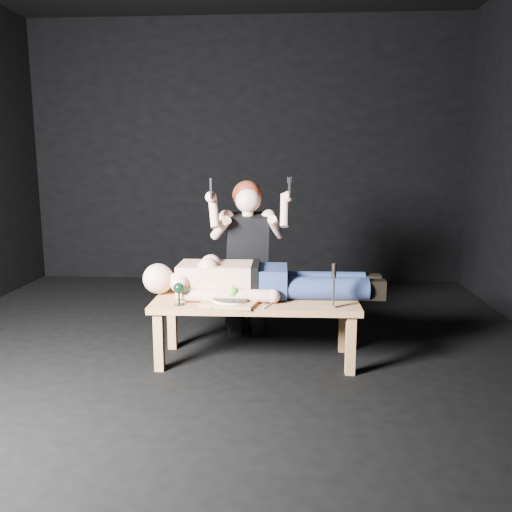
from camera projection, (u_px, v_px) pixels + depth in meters
The scene contains 13 objects.
ground at pixel (218, 354), 3.88m from camera, with size 5.00×5.00×0.00m, color black.
back_wall at pixel (246, 152), 6.06m from camera, with size 5.00×5.00×0.00m, color black.
table at pixel (256, 330), 3.71m from camera, with size 1.43×0.54×0.45m, color #B77D46.
lying_man at pixel (263, 276), 3.76m from camera, with size 1.53×0.47×0.28m, color tan, non-canonical shape.
kneeling_woman at pixel (247, 257), 4.17m from camera, with size 0.69×0.77×1.30m, color black, non-canonical shape.
serving_tray at pixel (230, 302), 3.56m from camera, with size 0.36×0.26×0.02m, color #A77E50.
plate at pixel (230, 299), 3.56m from camera, with size 0.24×0.24×0.02m, color white.
apple at pixel (233, 292), 3.56m from camera, with size 0.08×0.08×0.08m, color #3E9328.
goblet at pixel (179, 294), 3.52m from camera, with size 0.07×0.07×0.15m, color black, non-canonical shape.
fork_flat at pixel (211, 305), 3.53m from camera, with size 0.01×0.15×0.01m, color #B2B2B7.
knife_flat at pixel (267, 306), 3.49m from camera, with size 0.01×0.15×0.01m, color #B2B2B7.
spoon_flat at pixel (263, 302), 3.59m from camera, with size 0.01×0.15×0.01m, color #B2B2B7.
carving_knife at pixel (334, 286), 3.44m from camera, with size 0.04×0.04×0.30m, color #B2B2B7, non-canonical shape.
Camera 1 is at (0.52, -3.66, 1.41)m, focal length 36.81 mm.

